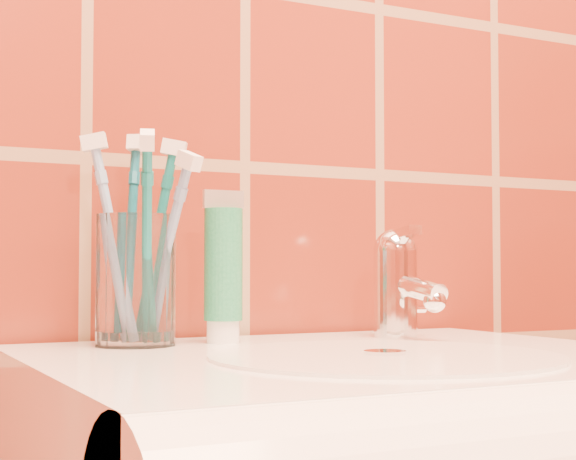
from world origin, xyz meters
TOP-DOWN VIEW (x-y plane):
  - glass_tumbler at (-0.15, 1.12)m, footprint 0.10×0.10m
  - toothpaste_tube at (-0.06, 1.11)m, footprint 0.04×0.04m
  - faucet at (0.14, 1.09)m, footprint 0.05×0.11m
  - toothbrush_0 at (-0.13, 1.12)m, footprint 0.09×0.08m
  - toothbrush_1 at (-0.18, 1.11)m, footprint 0.10×0.09m
  - toothbrush_2 at (-0.15, 1.13)m, footprint 0.08×0.09m
  - toothbrush_3 at (-0.16, 1.07)m, footprint 0.10×0.18m
  - toothbrush_4 at (-0.13, 1.09)m, footprint 0.10×0.15m

SIDE VIEW (x-z plane):
  - faucet at x=0.14m, z-range 0.85..0.97m
  - glass_tumbler at x=-0.15m, z-range 0.85..0.98m
  - toothpaste_tube at x=-0.06m, z-range 0.85..1.00m
  - toothbrush_4 at x=-0.13m, z-range 0.84..1.05m
  - toothbrush_3 at x=-0.16m, z-range 0.83..1.06m
  - toothbrush_0 at x=-0.13m, z-range 0.84..1.06m
  - toothbrush_1 at x=-0.18m, z-range 0.84..1.06m
  - toothbrush_2 at x=-0.15m, z-range 0.84..1.06m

